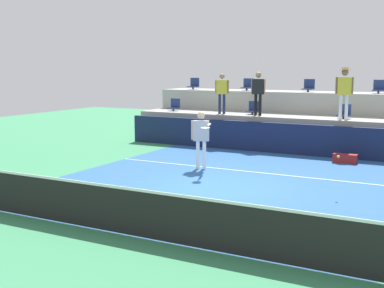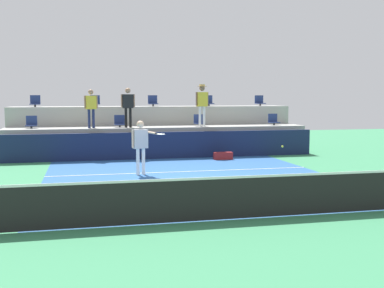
{
  "view_description": "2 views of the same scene",
  "coord_description": "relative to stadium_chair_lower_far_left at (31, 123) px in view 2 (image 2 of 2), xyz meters",
  "views": [
    {
      "loc": [
        5.3,
        -11.25,
        3.07
      ],
      "look_at": [
        -0.34,
        -0.57,
        1.22
      ],
      "focal_mm": 46.54,
      "sensor_mm": 36.0,
      "label": 1
    },
    {
      "loc": [
        -3.25,
        -13.18,
        2.55
      ],
      "look_at": [
        -0.4,
        -0.83,
        1.28
      ],
      "focal_mm": 44.25,
      "sensor_mm": 36.0,
      "label": 2
    }
  ],
  "objects": [
    {
      "name": "stadium_chair_upper_far_left",
      "position": [
        0.0,
        1.8,
        0.85
      ],
      "size": [
        0.44,
        0.4,
        0.52
      ],
      "color": "#2D2D33",
      "rests_on": "seating_tier_upper"
    },
    {
      "name": "stadium_chair_lower_right",
      "position": [
        7.11,
        0.0,
        0.0
      ],
      "size": [
        0.44,
        0.4,
        0.52
      ],
      "color": "#2D2D33",
      "rests_on": "seating_tier_lower"
    },
    {
      "name": "court_inner_paint",
      "position": [
        5.33,
        -6.23,
        -1.46
      ],
      "size": [
        9.0,
        10.0,
        0.01
      ],
      "primitive_type": "cube",
      "color": "#285693",
      "rests_on": "ground_plane"
    },
    {
      "name": "stadium_chair_lower_left",
      "position": [
        3.6,
        0.0,
        0.0
      ],
      "size": [
        0.44,
        0.4,
        0.52
      ],
      "color": "#2D2D33",
      "rests_on": "seating_tier_lower"
    },
    {
      "name": "stadium_chair_lower_far_left",
      "position": [
        0.0,
        0.0,
        0.0
      ],
      "size": [
        0.44,
        0.4,
        0.52
      ],
      "color": "#2D2D33",
      "rests_on": "seating_tier_lower"
    },
    {
      "name": "stadium_chair_upper_center",
      "position": [
        5.31,
        1.8,
        0.85
      ],
      "size": [
        0.44,
        0.4,
        0.52
      ],
      "color": "#2D2D33",
      "rests_on": "seating_tier_upper"
    },
    {
      "name": "ground_plane",
      "position": [
        5.33,
        -7.23,
        -1.46
      ],
      "size": [
        40.0,
        40.0,
        0.0
      ],
      "primitive_type": "plane",
      "color": "#388456"
    },
    {
      "name": "seating_tier_upper",
      "position": [
        5.33,
        1.87,
        -0.41
      ],
      "size": [
        13.0,
        1.8,
        2.1
      ],
      "primitive_type": "cube",
      "color": "#9E9E99",
      "rests_on": "ground_plane"
    },
    {
      "name": "stadium_chair_lower_far_right",
      "position": [
        10.65,
        0.0,
        0.0
      ],
      "size": [
        0.44,
        0.4,
        0.52
      ],
      "color": "#2D2D33",
      "rests_on": "seating_tier_lower"
    },
    {
      "name": "tennis_net",
      "position": [
        5.33,
        -11.23,
        -0.97
      ],
      "size": [
        10.48,
        0.08,
        1.07
      ],
      "color": "black",
      "rests_on": "ground_plane"
    },
    {
      "name": "sponsor_backboard",
      "position": [
        5.33,
        -1.23,
        -0.91
      ],
      "size": [
        13.0,
        0.16,
        1.1
      ],
      "primitive_type": "cube",
      "color": "#141E42",
      "rests_on": "ground_plane"
    },
    {
      "name": "tennis_ball",
      "position": [
        8.25,
        -6.48,
        -0.5
      ],
      "size": [
        0.07,
        0.07,
        0.07
      ],
      "color": "#CCE033"
    },
    {
      "name": "stadium_chair_upper_far_right",
      "position": [
        10.66,
        1.8,
        0.85
      ],
      "size": [
        0.44,
        0.4,
        0.52
      ],
      "color": "#2D2D33",
      "rests_on": "seating_tier_upper"
    },
    {
      "name": "seating_tier_lower",
      "position": [
        5.33,
        0.07,
        -0.84
      ],
      "size": [
        13.0,
        1.8,
        1.25
      ],
      "primitive_type": "cube",
      "color": "#9E9E99",
      "rests_on": "ground_plane"
    },
    {
      "name": "tennis_player",
      "position": [
        3.9,
        -5.16,
        -0.37
      ],
      "size": [
        1.02,
        1.16,
        1.78
      ],
      "color": "white",
      "rests_on": "ground_plane"
    },
    {
      "name": "court_service_line",
      "position": [
        5.33,
        -4.83,
        -1.46
      ],
      "size": [
        9.0,
        0.06,
        0.0
      ],
      "primitive_type": "cube",
      "color": "white",
      "rests_on": "ground_plane"
    },
    {
      "name": "equipment_bag",
      "position": [
        7.6,
        -2.09,
        -1.31
      ],
      "size": [
        0.76,
        0.28,
        0.3
      ],
      "primitive_type": "cube",
      "color": "maroon",
      "rests_on": "ground_plane"
    },
    {
      "name": "spectator_with_hat",
      "position": [
        7.15,
        -0.38,
        0.93
      ],
      "size": [
        0.61,
        0.52,
        1.84
      ],
      "color": "white",
      "rests_on": "seating_tier_lower"
    },
    {
      "name": "spectator_in_white",
      "position": [
        2.41,
        -0.38,
        0.74
      ],
      "size": [
        0.57,
        0.27,
        1.6
      ],
      "color": "navy",
      "rests_on": "seating_tier_lower"
    },
    {
      "name": "spectator_in_grey",
      "position": [
        3.93,
        -0.38,
        0.79
      ],
      "size": [
        0.59,
        0.23,
        1.67
      ],
      "color": "black",
      "rests_on": "seating_tier_lower"
    },
    {
      "name": "stadium_chair_upper_right",
      "position": [
        8.02,
        1.8,
        0.85
      ],
      "size": [
        0.44,
        0.4,
        0.52
      ],
      "color": "#2D2D33",
      "rests_on": "seating_tier_upper"
    },
    {
      "name": "stadium_chair_upper_left",
      "position": [
        2.63,
        1.8,
        0.85
      ],
      "size": [
        0.44,
        0.4,
        0.52
      ],
      "color": "#2D2D33",
      "rests_on": "seating_tier_upper"
    }
  ]
}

